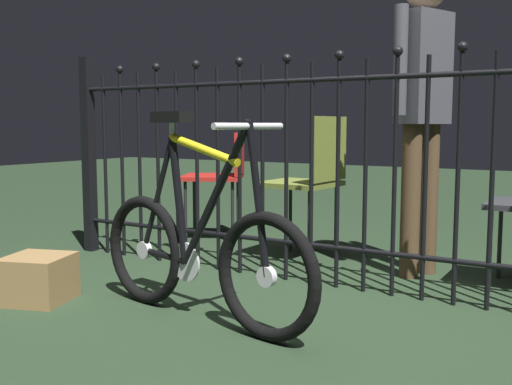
{
  "coord_description": "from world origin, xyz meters",
  "views": [
    {
      "loc": [
        1.37,
        -2.2,
        0.87
      ],
      "look_at": [
        -0.1,
        0.21,
        0.55
      ],
      "focal_mm": 42.04,
      "sensor_mm": 36.0,
      "label": 1
    }
  ],
  "objects_px": {
    "chair_olive": "(312,173)",
    "chair_red": "(222,172)",
    "person_visitor": "(423,92)",
    "bicycle": "(199,251)",
    "display_crate": "(38,279)"
  },
  "relations": [
    {
      "from": "bicycle",
      "to": "display_crate",
      "type": "distance_m",
      "value": 0.9
    },
    {
      "from": "bicycle",
      "to": "chair_olive",
      "type": "xyz_separation_m",
      "value": [
        -0.09,
        1.32,
        0.25
      ]
    },
    {
      "from": "chair_red",
      "to": "bicycle",
      "type": "bearing_deg",
      "value": -58.65
    },
    {
      "from": "bicycle",
      "to": "chair_olive",
      "type": "height_order",
      "value": "bicycle"
    },
    {
      "from": "chair_olive",
      "to": "chair_red",
      "type": "height_order",
      "value": "chair_olive"
    },
    {
      "from": "chair_olive",
      "to": "display_crate",
      "type": "bearing_deg",
      "value": -116.71
    },
    {
      "from": "chair_red",
      "to": "person_visitor",
      "type": "bearing_deg",
      "value": -11.26
    },
    {
      "from": "bicycle",
      "to": "display_crate",
      "type": "height_order",
      "value": "bicycle"
    },
    {
      "from": "chair_red",
      "to": "person_visitor",
      "type": "distance_m",
      "value": 1.71
    },
    {
      "from": "chair_red",
      "to": "display_crate",
      "type": "distance_m",
      "value": 1.86
    },
    {
      "from": "chair_olive",
      "to": "chair_red",
      "type": "bearing_deg",
      "value": 161.22
    },
    {
      "from": "person_visitor",
      "to": "display_crate",
      "type": "height_order",
      "value": "person_visitor"
    },
    {
      "from": "chair_red",
      "to": "display_crate",
      "type": "relative_size",
      "value": 2.76
    },
    {
      "from": "chair_red",
      "to": "display_crate",
      "type": "xyz_separation_m",
      "value": [
        0.14,
        -1.81,
        -0.4
      ]
    },
    {
      "from": "bicycle",
      "to": "person_visitor",
      "type": "bearing_deg",
      "value": 65.39
    }
  ]
}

